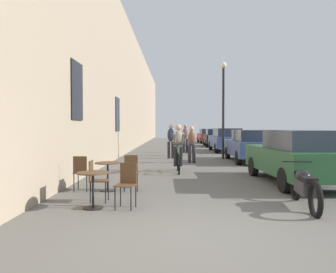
{
  "coord_description": "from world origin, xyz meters",
  "views": [
    {
      "loc": [
        -0.37,
        -4.72,
        1.62
      ],
      "look_at": [
        -0.62,
        11.77,
        1.14
      ],
      "focal_mm": 35.53,
      "sensor_mm": 36.0,
      "label": 1
    }
  ],
  "objects_px": {
    "cafe_chair_near_toward_wall": "(96,178)",
    "pedestrian_furthest": "(185,137)",
    "cafe_chair_mid_toward_wall": "(81,171)",
    "pedestrian_mid": "(171,139)",
    "pedestrian_near": "(192,143)",
    "pedestrian_far": "(192,139)",
    "parked_car_nearest": "(297,156)",
    "parked_car_third": "(226,139)",
    "parked_motorcycle": "(305,187)",
    "cafe_chair_near_toward_street": "(127,182)",
    "parked_car_fourth": "(215,137)",
    "parked_car_fifth": "(207,136)",
    "cyclist_on_bicycle": "(178,149)",
    "parked_car_second": "(250,145)",
    "cafe_table_near": "(93,182)",
    "cafe_chair_mid_toward_street": "(131,170)",
    "street_lamp": "(223,97)",
    "cafe_table_mid": "(108,170)"
  },
  "relations": [
    {
      "from": "cafe_chair_near_toward_street",
      "to": "cafe_chair_mid_toward_wall",
      "type": "bearing_deg",
      "value": 129.66
    },
    {
      "from": "parked_car_second",
      "to": "cafe_chair_mid_toward_street",
      "type": "bearing_deg",
      "value": -123.48
    },
    {
      "from": "cafe_chair_mid_toward_wall",
      "to": "pedestrian_mid",
      "type": "xyz_separation_m",
      "value": [
        2.17,
        8.77,
        0.47
      ]
    },
    {
      "from": "cafe_chair_near_toward_street",
      "to": "parked_car_fourth",
      "type": "height_order",
      "value": "parked_car_fourth"
    },
    {
      "from": "parked_car_fifth",
      "to": "cafe_chair_near_toward_street",
      "type": "bearing_deg",
      "value": -99.23
    },
    {
      "from": "cafe_chair_mid_toward_wall",
      "to": "parked_car_third",
      "type": "distance_m",
      "value": 14.65
    },
    {
      "from": "parked_car_third",
      "to": "parked_motorcycle",
      "type": "xyz_separation_m",
      "value": [
        -0.79,
        -15.03,
        -0.39
      ]
    },
    {
      "from": "cafe_chair_mid_toward_wall",
      "to": "pedestrian_furthest",
      "type": "bearing_deg",
      "value": 76.26
    },
    {
      "from": "cafe_table_near",
      "to": "cafe_chair_mid_toward_street",
      "type": "relative_size",
      "value": 0.81
    },
    {
      "from": "cafe_chair_near_toward_wall",
      "to": "pedestrian_furthest",
      "type": "height_order",
      "value": "pedestrian_furthest"
    },
    {
      "from": "parked_car_third",
      "to": "parked_car_fifth",
      "type": "relative_size",
      "value": 1.06
    },
    {
      "from": "cyclist_on_bicycle",
      "to": "parked_car_fifth",
      "type": "relative_size",
      "value": 0.43
    },
    {
      "from": "cyclist_on_bicycle",
      "to": "parked_car_second",
      "type": "xyz_separation_m",
      "value": [
        3.37,
        3.51,
        -0.04
      ]
    },
    {
      "from": "cafe_chair_mid_toward_street",
      "to": "parked_car_third",
      "type": "relative_size",
      "value": 0.21
    },
    {
      "from": "cafe_chair_near_toward_wall",
      "to": "parked_car_fifth",
      "type": "relative_size",
      "value": 0.22
    },
    {
      "from": "parked_car_third",
      "to": "parked_motorcycle",
      "type": "distance_m",
      "value": 15.05
    },
    {
      "from": "cafe_chair_mid_toward_street",
      "to": "parked_car_nearest",
      "type": "relative_size",
      "value": 0.2
    },
    {
      "from": "pedestrian_near",
      "to": "pedestrian_mid",
      "type": "height_order",
      "value": "pedestrian_mid"
    },
    {
      "from": "street_lamp",
      "to": "parked_car_third",
      "type": "xyz_separation_m",
      "value": [
        0.9,
        4.82,
        -2.32
      ]
    },
    {
      "from": "cafe_chair_mid_toward_street",
      "to": "cafe_table_near",
      "type": "bearing_deg",
      "value": -105.29
    },
    {
      "from": "street_lamp",
      "to": "parked_motorcycle",
      "type": "bearing_deg",
      "value": -89.38
    },
    {
      "from": "cafe_chair_near_toward_street",
      "to": "cafe_chair_mid_toward_wall",
      "type": "xyz_separation_m",
      "value": [
        -1.37,
        1.65,
        0.0
      ]
    },
    {
      "from": "cafe_chair_mid_toward_street",
      "to": "pedestrian_far",
      "type": "distance_m",
      "value": 10.43
    },
    {
      "from": "cafe_chair_mid_toward_street",
      "to": "pedestrian_near",
      "type": "distance_m",
      "value": 6.74
    },
    {
      "from": "pedestrian_near",
      "to": "parked_motorcycle",
      "type": "relative_size",
      "value": 0.76
    },
    {
      "from": "cafe_table_near",
      "to": "parked_car_nearest",
      "type": "relative_size",
      "value": 0.17
    },
    {
      "from": "pedestrian_near",
      "to": "parked_car_nearest",
      "type": "xyz_separation_m",
      "value": [
        2.68,
        -5.38,
        -0.12
      ]
    },
    {
      "from": "cafe_chair_near_toward_wall",
      "to": "cyclist_on_bicycle",
      "type": "bearing_deg",
      "value": 68.92
    },
    {
      "from": "pedestrian_mid",
      "to": "parked_car_fourth",
      "type": "distance_m",
      "value": 11.03
    },
    {
      "from": "cafe_chair_near_toward_street",
      "to": "parked_car_second",
      "type": "height_order",
      "value": "parked_car_second"
    },
    {
      "from": "pedestrian_furthest",
      "to": "pedestrian_mid",
      "type": "bearing_deg",
      "value": -103.34
    },
    {
      "from": "parked_car_nearest",
      "to": "pedestrian_furthest",
      "type": "bearing_deg",
      "value": 103.71
    },
    {
      "from": "pedestrian_far",
      "to": "parked_car_nearest",
      "type": "xyz_separation_m",
      "value": [
        2.48,
        -9.13,
        -0.15
      ]
    },
    {
      "from": "pedestrian_furthest",
      "to": "parked_car_fourth",
      "type": "distance_m",
      "value": 7.22
    },
    {
      "from": "pedestrian_near",
      "to": "parked_car_nearest",
      "type": "distance_m",
      "value": 6.02
    },
    {
      "from": "parked_car_fourth",
      "to": "parked_car_fifth",
      "type": "height_order",
      "value": "parked_car_fourth"
    },
    {
      "from": "pedestrian_furthest",
      "to": "parked_car_second",
      "type": "height_order",
      "value": "pedestrian_furthest"
    },
    {
      "from": "parked_car_fourth",
      "to": "parked_car_third",
      "type": "bearing_deg",
      "value": -90.11
    },
    {
      "from": "cafe_table_mid",
      "to": "parked_car_nearest",
      "type": "distance_m",
      "value": 5.3
    },
    {
      "from": "cafe_chair_mid_toward_street",
      "to": "pedestrian_mid",
      "type": "xyz_separation_m",
      "value": [
        0.95,
        8.62,
        0.47
      ]
    },
    {
      "from": "pedestrian_mid",
      "to": "parked_car_fifth",
      "type": "bearing_deg",
      "value": 77.74
    },
    {
      "from": "pedestrian_furthest",
      "to": "parked_car_nearest",
      "type": "distance_m",
      "value": 11.63
    },
    {
      "from": "cafe_chair_near_toward_wall",
      "to": "cafe_chair_mid_toward_street",
      "type": "distance_m",
      "value": 1.43
    },
    {
      "from": "pedestrian_near",
      "to": "parked_car_fifth",
      "type": "distance_m",
      "value": 18.69
    },
    {
      "from": "cafe_table_near",
      "to": "cafe_chair_near_toward_street",
      "type": "xyz_separation_m",
      "value": [
        0.66,
        0.07,
        -0.0
      ]
    },
    {
      "from": "cafe_chair_near_toward_wall",
      "to": "pedestrian_far",
      "type": "height_order",
      "value": "pedestrian_far"
    },
    {
      "from": "cafe_chair_near_toward_street",
      "to": "parked_car_fifth",
      "type": "height_order",
      "value": "parked_car_fifth"
    },
    {
      "from": "pedestrian_furthest",
      "to": "street_lamp",
      "type": "xyz_separation_m",
      "value": [
        1.78,
        -3.86,
        2.11
      ]
    },
    {
      "from": "pedestrian_furthest",
      "to": "parked_car_third",
      "type": "height_order",
      "value": "pedestrian_furthest"
    },
    {
      "from": "cafe_table_near",
      "to": "cafe_chair_near_toward_street",
      "type": "relative_size",
      "value": 0.81
    }
  ]
}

